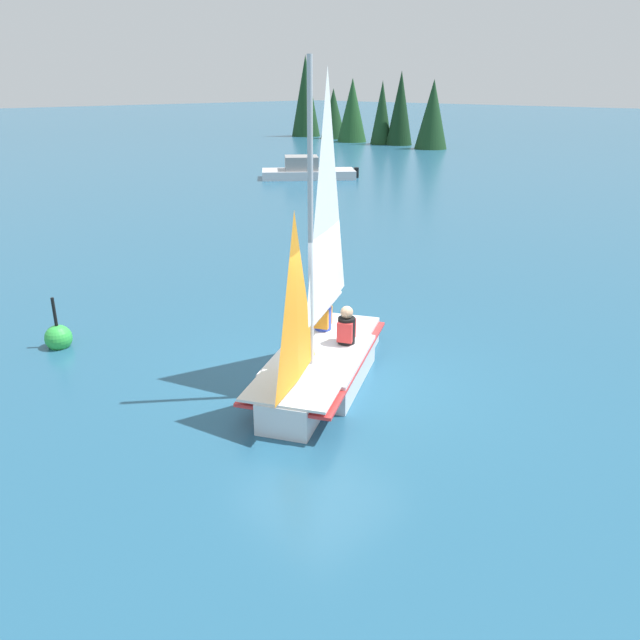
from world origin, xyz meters
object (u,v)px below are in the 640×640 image
object	(u,v)px
sailor_crew	(323,322)
buoy_marker	(58,338)
motorboat_distant	(306,171)
sailor_helm	(347,336)
sailboat_main	(321,345)

from	to	relation	value
sailor_crew	buoy_marker	xyz separation A→B (m)	(-3.83, -3.27, -0.45)
motorboat_distant	buoy_marker	bearing A→B (deg)	74.75
sailor_helm	sailboat_main	bearing A→B (deg)	-29.47
sailor_helm	motorboat_distant	size ratio (longest dim) A/B	0.24
sailor_crew	motorboat_distant	distance (m)	22.85
sailor_crew	sailor_helm	bearing A→B (deg)	48.60
sailor_crew	sailboat_main	bearing A→B (deg)	14.14
sailboat_main	sailor_helm	world-z (taller)	sailboat_main
sailor_helm	sailor_crew	xyz separation A→B (m)	(-0.74, 0.18, 0.01)
sailor_helm	motorboat_distant	distance (m)	23.51
sailboat_main	buoy_marker	bearing A→B (deg)	-89.25
sailboat_main	buoy_marker	distance (m)	5.20
sailor_helm	sailor_crew	distance (m)	0.76
motorboat_distant	buoy_marker	xyz separation A→B (m)	(12.67, -19.07, -0.21)
sailor_helm	sailor_crew	world-z (taller)	sailor_crew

